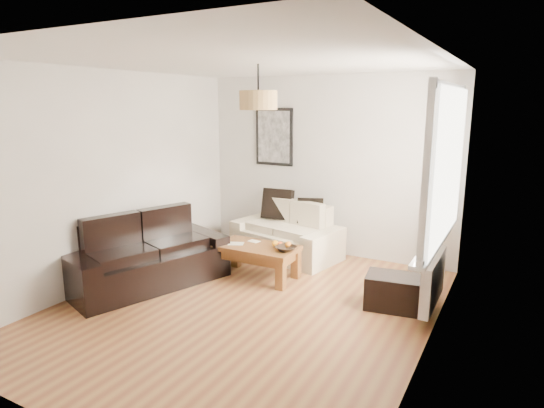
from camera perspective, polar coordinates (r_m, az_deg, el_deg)
The scene contains 21 objects.
floor at distance 5.22m, azimuth -3.25°, elevation -12.59°, with size 4.50×4.50×0.00m, color brown.
ceiling at distance 4.75m, azimuth -3.65°, elevation 17.16°, with size 3.80×4.50×0.00m, color white, non-canonical shape.
wall_back at distance 6.80m, azimuth 6.73°, elevation 4.66°, with size 3.80×0.04×2.60m, color silver, non-canonical shape.
wall_front at distance 3.20m, azimuth -25.47°, elevation -5.17°, with size 3.80×0.04×2.60m, color silver, non-canonical shape.
wall_left at distance 6.04m, azimuth -18.92°, elevation 3.11°, with size 0.04×4.50×2.60m, color silver, non-canonical shape.
wall_right at distance 4.15m, azimuth 19.37°, elevation -0.87°, with size 0.04×4.50×2.60m, color silver, non-canonical shape.
window_bay at distance 4.89m, azimuth 20.76°, elevation 4.50°, with size 0.14×1.90×1.60m, color white, non-canonical shape.
radiator at distance 5.18m, azimuth 19.29°, elevation -8.92°, with size 0.10×0.90×0.52m, color white.
poster at distance 7.10m, azimuth 0.29°, elevation 8.30°, with size 0.62×0.04×0.87m, color black, non-canonical shape.
pendant_shade at distance 4.99m, azimuth -1.70°, elevation 12.69°, with size 0.40×0.40×0.20m, color tan.
loveseat_cream at distance 6.74m, azimuth 1.80°, elevation -3.35°, with size 1.52×0.83×0.76m, color beige, non-canonical shape.
sofa_leather at distance 5.90m, azimuth -15.27°, elevation -5.78°, with size 1.89×0.92×0.82m, color black, non-canonical shape.
coffee_table at distance 5.97m, azimuth -1.88°, elevation -7.11°, with size 1.04×0.57×0.42m, color brown, non-canonical shape.
ottoman at distance 5.30m, azimuth 15.09°, elevation -10.46°, with size 0.65×0.41×0.37m, color black.
cushion_left at distance 6.92m, azimuth 0.69°, elevation -0.02°, with size 0.46×0.14×0.46m, color black.
cushion_right at distance 6.70m, azimuth 4.75°, elevation -0.85°, with size 0.37×0.12×0.37m, color black.
fruit_bowl at distance 5.69m, azimuth 1.72°, elevation -5.52°, with size 0.25×0.25×0.06m, color black.
orange_a at distance 5.82m, azimuth 1.01°, elevation -5.01°, with size 0.07×0.07×0.07m, color #FF5115.
orange_b at distance 5.80m, azimuth 2.03°, elevation -5.07°, with size 0.09×0.09×0.09m, color orange.
orange_c at distance 5.84m, azimuth 0.40°, elevation -4.93°, with size 0.08×0.08×0.08m, color #FF9F15.
papers at distance 5.99m, azimuth -4.47°, elevation -4.90°, with size 0.19×0.14×0.01m, color white.
Camera 1 is at (2.53, -4.00, 2.20)m, focal length 30.46 mm.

